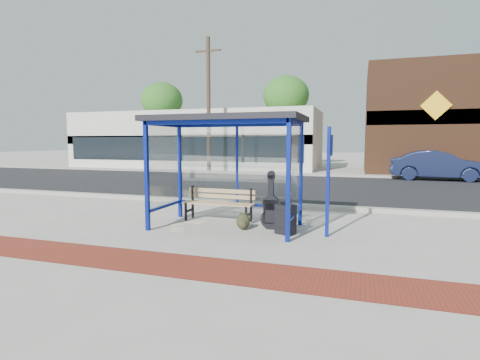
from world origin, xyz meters
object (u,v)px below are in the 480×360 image
(suitcase, at_px, (285,219))
(parked_car, at_px, (438,165))
(guitar_bag, at_px, (271,209))
(backpack, at_px, (243,222))
(bench, at_px, (219,202))

(suitcase, xyz_separation_m, parked_car, (5.01, 12.95, 0.41))
(suitcase, relative_size, parked_car, 0.15)
(guitar_bag, height_order, backpack, guitar_bag)
(bench, distance_m, backpack, 1.09)
(parked_car, bearing_deg, bench, 153.66)
(bench, xyz_separation_m, suitcase, (1.75, -0.80, -0.15))
(guitar_bag, xyz_separation_m, backpack, (-0.56, -0.23, -0.27))
(bench, distance_m, parked_car, 13.91)
(parked_car, bearing_deg, suitcase, 161.61)
(guitar_bag, height_order, parked_car, parked_car)
(backpack, height_order, parked_car, parked_car)
(bench, relative_size, suitcase, 2.58)
(bench, height_order, parked_car, parked_car)
(backpack, bearing_deg, bench, 122.10)
(guitar_bag, relative_size, backpack, 3.37)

